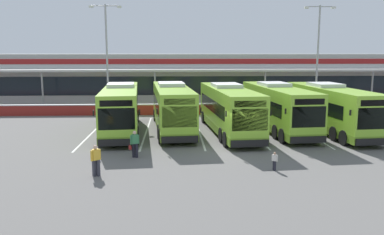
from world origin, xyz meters
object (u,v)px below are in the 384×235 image
Objects in this scene: coach_bus_leftmost at (121,110)px; lamp_post_west at (107,52)px; pedestrian_in_dark_coat at (96,159)px; coach_bus_right_centre at (277,108)px; pedestrian_with_handbag at (134,143)px; lamp_post_centre at (318,52)px; coach_bus_left_centre at (172,108)px; coach_bus_rightmost at (330,109)px; coach_bus_centre at (229,110)px; pedestrian_child at (275,160)px.

lamp_post_west is at bearing 104.32° from coach_bus_leftmost.
coach_bus_right_centre is at bearing 43.15° from pedestrian_in_dark_coat.
pedestrian_with_handbag is 0.15× the size of lamp_post_centre.
coach_bus_rightmost is at bearing -5.77° from coach_bus_left_centre.
pedestrian_with_handbag is (-6.60, -7.05, -0.93)m from coach_bus_centre.
coach_bus_left_centre is 12.27× the size of pedestrian_child.
coach_bus_right_centre is (4.05, 0.90, 0.00)m from coach_bus_centre.
pedestrian_child is at bearing -64.33° from coach_bus_left_centre.
coach_bus_right_centre reaches higher than pedestrian_with_handbag.
lamp_post_west is at bearing 149.71° from coach_bus_rightmost.
pedestrian_in_dark_coat is 22.70m from lamp_post_west.
lamp_post_west is (-19.12, 11.17, 4.50)m from coach_bus_rightmost.
lamp_post_centre is at bearing -0.67° from lamp_post_west.
coach_bus_right_centre is 4.05m from coach_bus_rightmost.
coach_bus_right_centre is at bearing -3.09° from coach_bus_left_centre.
coach_bus_left_centre is 1.12× the size of lamp_post_west.
lamp_post_west is (-6.72, 9.91, 4.50)m from coach_bus_left_centre.
lamp_post_west is (-12.19, 21.31, 5.75)m from pedestrian_child.
lamp_post_centre is at bearing 46.02° from pedestrian_with_handbag.
pedestrian_child is (1.09, -10.03, -1.24)m from coach_bus_centre.
pedestrian_child is at bearing -60.22° from lamp_post_west.
pedestrian_with_handbag is at bearing -76.21° from lamp_post_west.
lamp_post_west reaches higher than pedestrian_with_handbag.
coach_bus_left_centre and coach_bus_right_centre have the same top height.
pedestrian_child is at bearing -114.81° from lamp_post_centre.
lamp_post_centre reaches higher than pedestrian_in_dark_coat.
lamp_post_west reaches higher than coach_bus_centre.
pedestrian_in_dark_coat is at bearing -146.63° from coach_bus_rightmost.
pedestrian_in_dark_coat is 0.15× the size of lamp_post_west.
coach_bus_rightmost is 16.30m from pedestrian_with_handbag.
coach_bus_left_centre is at bearing 176.91° from coach_bus_right_centre.
coach_bus_rightmost is 1.12× the size of lamp_post_centre.
lamp_post_west reaches higher than pedestrian_in_dark_coat.
pedestrian_with_handbag is at bearing -133.98° from lamp_post_centre.
coach_bus_leftmost reaches higher than pedestrian_in_dark_coat.
coach_bus_rightmost is 1.12× the size of lamp_post_west.
pedestrian_child is 23.89m from lamp_post_centre.
coach_bus_centre is at bearing -167.41° from coach_bus_right_centre.
pedestrian_child is (9.48, -10.70, -1.24)m from coach_bus_leftmost.
coach_bus_left_centre is 8.44m from coach_bus_right_centre.
lamp_post_centre is (10.82, 11.02, 4.50)m from coach_bus_centre.
lamp_post_west reaches higher than coach_bus_rightmost.
lamp_post_centre is at bearing 45.50° from coach_bus_centre.
coach_bus_left_centre and coach_bus_centre have the same top height.
coach_bus_leftmost is at bearing 131.55° from pedestrian_child.
coach_bus_leftmost is 1.12× the size of lamp_post_centre.
lamp_post_west is (-2.71, 10.61, 4.50)m from coach_bus_leftmost.
pedestrian_in_dark_coat is at bearing -176.64° from pedestrian_child.
coach_bus_left_centre is 7.61× the size of pedestrian_with_handbag.
lamp_post_centre is (6.78, 10.11, 4.50)m from coach_bus_right_centre.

